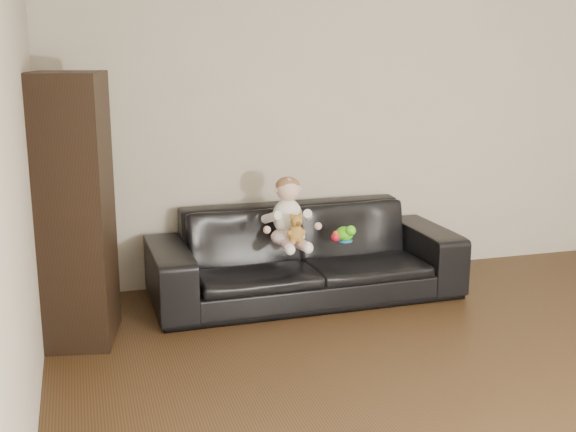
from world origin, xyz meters
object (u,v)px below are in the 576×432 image
object	(u,v)px
sofa	(305,254)
toy_blue_disc	(345,240)
cabinet	(74,210)
baby	(289,216)
teddy_bear	(296,229)
toy_rattle	(336,237)
toy_green	(344,234)

from	to	relation	value
sofa	toy_blue_disc	xyz separation A→B (m)	(0.27, -0.11, 0.11)
cabinet	baby	distance (m)	1.48
teddy_bear	toy_rattle	xyz separation A→B (m)	(0.36, 0.17, -0.13)
toy_rattle	cabinet	bearing A→B (deg)	-172.56
sofa	toy_rattle	distance (m)	0.27
sofa	cabinet	xyz separation A→B (m)	(-1.62, -0.34, 0.51)
sofa	toy_rattle	world-z (taller)	sofa
cabinet	toy_blue_disc	xyz separation A→B (m)	(1.89, 0.23, -0.40)
teddy_bear	toy_blue_disc	bearing A→B (deg)	19.45
toy_blue_disc	cabinet	bearing A→B (deg)	-173.11
sofa	baby	xyz separation A→B (m)	(-0.16, -0.12, 0.33)
cabinet	baby	world-z (taller)	cabinet
cabinet	toy_rattle	xyz separation A→B (m)	(1.82, 0.24, -0.37)
sofa	teddy_bear	xyz separation A→B (m)	(-0.15, -0.28, 0.27)
toy_rattle	toy_blue_disc	size ratio (longest dim) A/B	0.68
toy_green	toy_rattle	size ratio (longest dim) A/B	2.15
toy_green	toy_blue_disc	bearing A→B (deg)	-92.76
baby	toy_green	size ratio (longest dim) A/B	3.26
cabinet	teddy_bear	xyz separation A→B (m)	(1.46, 0.07, -0.24)
baby	toy_rattle	world-z (taller)	baby
sofa	toy_green	bearing A→B (deg)	-19.62
toy_blue_disc	baby	bearing A→B (deg)	-178.73
sofa	cabinet	size ratio (longest dim) A/B	1.35
toy_green	baby	bearing A→B (deg)	-175.96
toy_green	toy_rattle	distance (m)	0.07
teddy_bear	toy_blue_disc	size ratio (longest dim) A/B	1.96
baby	toy_blue_disc	world-z (taller)	baby
baby	teddy_bear	bearing A→B (deg)	-87.13
cabinet	teddy_bear	bearing A→B (deg)	13.24
baby	toy_blue_disc	bearing A→B (deg)	0.38
baby	teddy_bear	xyz separation A→B (m)	(0.01, -0.15, -0.06)
sofa	teddy_bear	bearing A→B (deg)	-120.19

